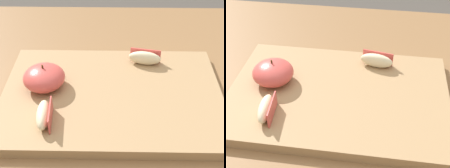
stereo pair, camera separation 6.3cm
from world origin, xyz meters
TOP-DOWN VIEW (x-y plane):
  - dining_table at (0.00, 0.00)m, footprint 1.23×0.80m
  - cutting_board at (-0.01, -0.02)m, footprint 0.43×0.30m
  - apple_half_skin_up at (-0.15, -0.01)m, footprint 0.08×0.08m
  - apple_wedge_back at (0.05, 0.07)m, footprint 0.07×0.04m
  - apple_wedge_right at (-0.13, -0.11)m, footprint 0.03×0.07m

SIDE VIEW (x-z plane):
  - dining_table at x=0.00m, z-range 0.26..0.99m
  - cutting_board at x=-0.01m, z-range 0.73..0.75m
  - apple_wedge_back at x=0.05m, z-range 0.75..0.79m
  - apple_wedge_right at x=-0.13m, z-range 0.75..0.79m
  - apple_half_skin_up at x=-0.15m, z-range 0.75..0.80m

